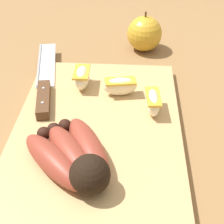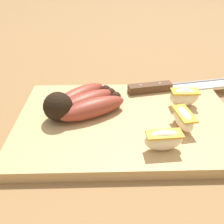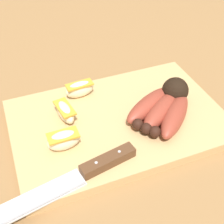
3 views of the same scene
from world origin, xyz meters
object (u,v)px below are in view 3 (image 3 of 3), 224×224
at_px(apple_wedge_far, 65,112).
at_px(apple_wedge_near, 64,140).
at_px(chefs_knife, 83,174).
at_px(apple_wedge_middle, 80,89).
at_px(banana_bunch, 164,106).

bearing_deg(apple_wedge_far, apple_wedge_near, -106.53).
relative_size(chefs_knife, apple_wedge_far, 4.35).
height_order(apple_wedge_middle, apple_wedge_far, apple_wedge_middle).
bearing_deg(banana_bunch, apple_wedge_middle, 140.38).
relative_size(chefs_knife, apple_wedge_middle, 4.46).
bearing_deg(banana_bunch, chefs_knife, -155.94).
xyz_separation_m(chefs_knife, apple_wedge_near, (-0.01, 0.07, 0.01)).
bearing_deg(apple_wedge_far, chefs_knife, -94.13).
relative_size(chefs_knife, apple_wedge_near, 4.75).
height_order(apple_wedge_near, apple_wedge_far, apple_wedge_near).
bearing_deg(chefs_knife, banana_bunch, 24.06).
bearing_deg(apple_wedge_near, apple_wedge_middle, 62.19).
bearing_deg(apple_wedge_near, apple_wedge_far, 73.47).
height_order(banana_bunch, apple_wedge_far, banana_bunch).
xyz_separation_m(apple_wedge_near, apple_wedge_middle, (0.07, 0.13, -0.00)).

